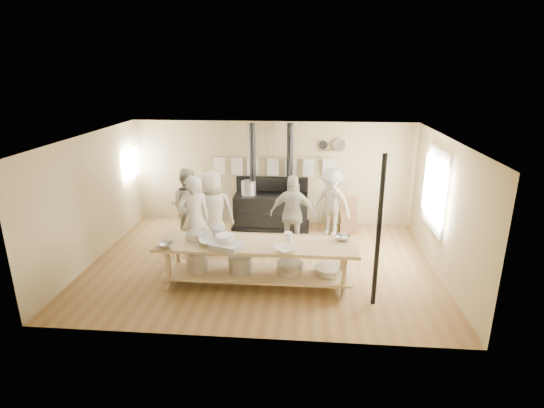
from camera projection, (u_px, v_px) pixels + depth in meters
The scene contains 24 objects.
ground at pixel (262, 264), 8.70m from camera, with size 7.00×7.00×0.00m, color brown.
room_shell at pixel (262, 188), 8.20m from camera, with size 7.00×7.00×7.00m.
window_right at pixel (436, 190), 8.53m from camera, with size 0.09×1.50×1.65m.
left_opening at pixel (130, 163), 10.38m from camera, with size 0.00×0.90×0.90m.
stove at pixel (271, 207), 10.55m from camera, with size 1.90×0.75×2.60m.
towel_rail at pixel (272, 164), 10.49m from camera, with size 3.00×0.04×0.47m.
back_wall_shelf at pixel (332, 147), 10.27m from camera, with size 0.63×0.14×0.32m.
prep_table at pixel (256, 260), 7.69m from camera, with size 3.60×0.90×0.85m.
support_post at pixel (379, 233), 6.85m from camera, with size 0.08×0.08×2.60m, color black.
cook_far_left at pixel (194, 220), 8.54m from camera, with size 0.67×0.44×1.84m, color #B9B7A4.
cook_left at pixel (187, 205), 9.68m from camera, with size 0.83×0.65×1.71m, color #B9B7A4.
cook_center at pixel (213, 212), 9.01m from camera, with size 0.89×0.58×1.82m, color #B9B7A4.
cook_right at pixel (293, 214), 9.04m from camera, with size 1.00×0.42×1.71m, color #B9B7A4.
cook_by_window at pixel (331, 202), 10.02m from camera, with size 1.05×0.60×1.62m, color #B9B7A4.
chair at pixel (348, 222), 10.33m from camera, with size 0.41×0.41×0.87m.
bowl_white_a at pixel (211, 241), 7.53m from camera, with size 0.44×0.44×0.11m, color white.
bowl_steel_a at pixel (166, 245), 7.38m from camera, with size 0.28×0.28×0.09m, color silver.
bowl_white_b at pixel (285, 249), 7.22m from camera, with size 0.35×0.35×0.09m, color white.
bowl_steel_b at pixel (343, 238), 7.70m from camera, with size 0.29×0.29×0.09m, color silver.
roasting_pan at pixel (226, 247), 7.29m from camera, with size 0.51×0.34×0.11m, color #B2B2B7.
mixing_bowl_large at pixel (197, 235), 7.77m from camera, with size 0.42×0.42×0.13m, color silver.
bucket_galv at pixel (219, 233), 7.74m from camera, with size 0.24×0.24×0.22m, color gray.
deep_bowl_enamel at pixel (225, 240), 7.43m from camera, with size 0.33×0.33×0.21m, color white.
pitcher at pixel (288, 238), 7.51m from camera, with size 0.14×0.14×0.22m, color white.
Camera 1 is at (0.87, -7.85, 3.85)m, focal length 28.00 mm.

